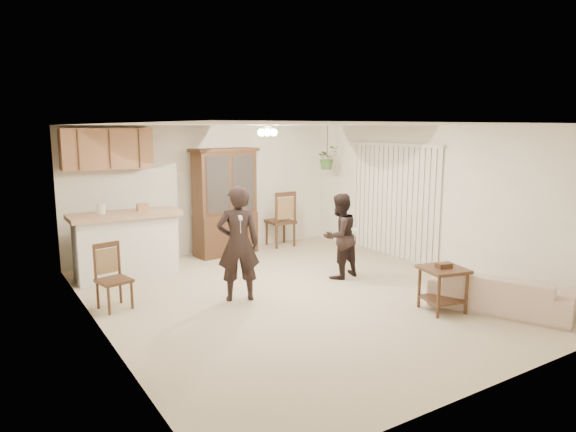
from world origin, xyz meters
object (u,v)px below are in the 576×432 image
side_table (442,288)px  adult (238,239)px  china_hutch (225,203)px  chair_bar (115,291)px  sofa (501,284)px  child (340,238)px  chair_hutch_left (243,238)px  chair_hutch_right (280,230)px

side_table → adult: bearing=138.6°
china_hutch → chair_bar: (-2.64, -2.02, -0.77)m
sofa → child: size_ratio=1.39×
china_hutch → chair_hutch_left: china_hutch is taller
adult → child: adult is taller
sofa → child: child is taller
side_table → chair_bar: (-3.74, 2.44, -0.06)m
sofa → china_hutch: 5.23m
child → side_table: 2.04m
side_table → chair_hutch_right: chair_hutch_right is taller
sofa → adult: adult is taller
child → chair_hutch_right: 2.57m
child → chair_hutch_left: (-0.50, 2.51, -0.41)m
side_table → chair_hutch_left: size_ratio=0.71×
china_hutch → chair_hutch_left: bearing=0.0°
child → chair_hutch_right: child is taller
adult → chair_bar: size_ratio=1.99×
chair_hutch_right → chair_hutch_left: bearing=2.2°
china_hutch → chair_bar: china_hutch is taller
china_hutch → chair_hutch_right: bearing=-4.3°
side_table → chair_hutch_right: 4.51m
adult → chair_hutch_right: size_ratio=1.55×
chair_hutch_left → chair_hutch_right: bearing=20.9°
chair_bar → chair_hutch_right: bearing=15.5°
china_hutch → side_table: 4.65m
chair_hutch_left → chair_hutch_right: 0.89m
china_hutch → chair_hutch_right: 1.46m
chair_bar → child: bearing=-19.6°
chair_hutch_left → child: bearing=-58.1°
child → side_table: bearing=86.3°
chair_bar → chair_hutch_left: bearing=22.0°
sofa → chair_hutch_right: (-0.49, 4.92, -0.04)m
china_hutch → side_table: size_ratio=3.10×
sofa → chair_hutch_left: (-1.39, 4.92, -0.10)m
adult → china_hutch: size_ratio=0.87×
adult → sofa: bearing=162.3°
child → china_hutch: (-0.89, 2.47, 0.35)m
sofa → china_hutch: china_hutch is taller
child → chair_hutch_left: child is taller
china_hutch → adult: bearing=-117.9°
adult → side_table: bearing=160.1°
sofa → adult: (-2.80, 2.29, 0.53)m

